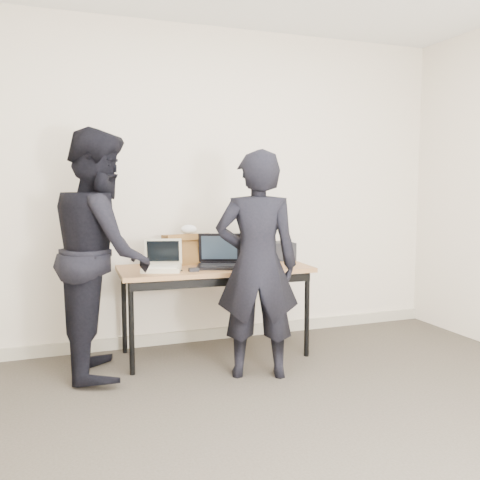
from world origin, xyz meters
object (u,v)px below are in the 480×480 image
laptop_center (219,259)px  person_observer (102,252)px  person_typist (257,265)px  laptop_right (258,254)px  laptop_beige (162,264)px  desk (215,274)px  equipment_box (277,251)px  leather_satchel (186,249)px

laptop_center → person_observer: bearing=-156.1°
person_typist → person_observer: (-1.02, 0.47, 0.08)m
laptop_right → laptop_beige: bearing=158.6°
desk → equipment_box: 0.67m
laptop_right → person_typist: (-0.31, -0.74, 0.03)m
desk → person_observer: (-0.88, -0.07, 0.22)m
laptop_beige → laptop_center: laptop_center is taller
person_observer → laptop_right: bearing=-73.6°
leather_satchel → desk: bearing=-58.9°
laptop_center → person_typist: bearing=-58.4°
laptop_right → person_typist: 0.80m
laptop_right → equipment_box: size_ratio=1.78×
laptop_beige → laptop_right: bearing=32.2°
person_typist → person_observer: 1.13m
equipment_box → leather_satchel: bearing=177.5°
laptop_beige → laptop_center: (0.46, 0.01, 0.01)m
desk → person_typist: size_ratio=0.95×
laptop_beige → leather_satchel: leather_satchel is taller
laptop_beige → laptop_right: 0.91m
leather_satchel → person_observer: bearing=-163.7°
laptop_beige → person_typist: (0.57, -0.52, 0.04)m
laptop_right → equipment_box: (0.18, -0.00, 0.02)m
laptop_center → person_observer: person_observer is taller
leather_satchel → person_observer: person_observer is taller
laptop_center → person_typist: person_typist is taller
leather_satchel → laptop_right: bearing=-10.0°
person_typist → leather_satchel: bearing=-48.6°
desk → laptop_beige: (-0.43, -0.03, 0.11)m
leather_satchel → person_observer: 0.76m
desk → laptop_center: bearing=-17.9°
desk → laptop_center: size_ratio=3.58×
laptop_beige → laptop_center: 0.46m
laptop_center → laptop_right: size_ratio=0.90×
desk → laptop_right: laptop_right is taller
equipment_box → desk: bearing=-163.1°
equipment_box → person_observer: (-1.51, -0.27, 0.09)m
desk → person_typist: bearing=-73.0°
laptop_beige → leather_satchel: 0.37m
person_typist → equipment_box: bearing=-104.7°
desk → person_observer: bearing=-172.7°
laptop_beige → person_typist: size_ratio=0.22×
equipment_box → person_typist: 0.89m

